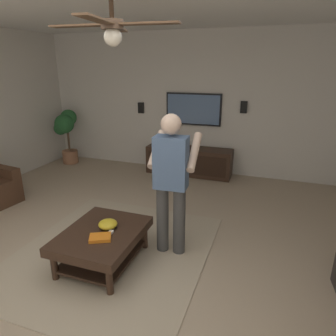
{
  "coord_description": "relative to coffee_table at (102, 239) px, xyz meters",
  "views": [
    {
      "loc": [
        -2.26,
        -1.48,
        2.12
      ],
      "look_at": [
        1.1,
        -0.29,
        0.9
      ],
      "focal_mm": 32.54,
      "sensor_mm": 36.0,
      "label": 1
    }
  ],
  "objects": [
    {
      "name": "book",
      "position": [
        -0.14,
        -0.07,
        0.12
      ],
      "size": [
        0.24,
        0.27,
        0.04
      ],
      "primitive_type": "cube",
      "rotation": [
        0.0,
        0.0,
        5.18
      ],
      "color": "orange",
      "rests_on": "coffee_table"
    },
    {
      "name": "coffee_table",
      "position": [
        0.0,
        0.0,
        0.0
      ],
      "size": [
        1.0,
        0.8,
        0.4
      ],
      "color": "#332116",
      "rests_on": "ground"
    },
    {
      "name": "media_console",
      "position": [
        3.15,
        -0.1,
        -0.02
      ],
      "size": [
        0.45,
        1.7,
        0.55
      ],
      "rotation": [
        0.0,
        0.0,
        3.14
      ],
      "color": "#332116",
      "rests_on": "ground"
    },
    {
      "name": "ceiling_fan",
      "position": [
        0.07,
        -0.22,
        2.12
      ],
      "size": [
        1.19,
        1.21,
        0.46
      ],
      "color": "#4C3828"
    },
    {
      "name": "bowl",
      "position": [
        0.08,
        -0.03,
        0.15
      ],
      "size": [
        0.21,
        0.21,
        0.09
      ],
      "primitive_type": "ellipsoid",
      "color": "gold",
      "rests_on": "coffee_table"
    },
    {
      "name": "vase_round",
      "position": [
        3.17,
        0.27,
        0.36
      ],
      "size": [
        0.22,
        0.22,
        0.22
      ],
      "primitive_type": "sphere",
      "color": "orange",
      "rests_on": "media_console"
    },
    {
      "name": "potted_plant_tall",
      "position": [
        2.94,
        2.64,
        0.48
      ],
      "size": [
        0.6,
        0.44,
        1.18
      ],
      "color": "#9E6B4C",
      "rests_on": "ground"
    },
    {
      "name": "area_rug",
      "position": [
        0.2,
        0.0,
        -0.29
      ],
      "size": [
        2.44,
        2.16,
        0.01
      ],
      "primitive_type": "cube",
      "color": "tan",
      "rests_on": "ground"
    },
    {
      "name": "tv",
      "position": [
        3.39,
        -0.1,
        0.98
      ],
      "size": [
        0.05,
        1.11,
        0.63
      ],
      "rotation": [
        0.0,
        0.0,
        3.14
      ],
      "color": "black"
    },
    {
      "name": "wall_back_tv",
      "position": [
        3.48,
        -0.17,
        1.08
      ],
      "size": [
        0.1,
        6.71,
        2.75
      ],
      "primitive_type": "cube",
      "color": "silver",
      "rests_on": "ground"
    },
    {
      "name": "ground_plane",
      "position": [
        -0.24,
        -0.17,
        -0.3
      ],
      "size": [
        8.82,
        8.82,
        0.0
      ],
      "primitive_type": "plane",
      "color": "tan"
    },
    {
      "name": "wall_speaker_left",
      "position": [
        3.4,
        -1.07,
        1.06
      ],
      "size": [
        0.06,
        0.12,
        0.22
      ],
      "primitive_type": "cube",
      "color": "black"
    },
    {
      "name": "person_standing",
      "position": [
        0.48,
        -0.64,
        0.64
      ],
      "size": [
        0.56,
        0.56,
        1.64
      ],
      "rotation": [
        0.0,
        0.0,
        0.06
      ],
      "color": "#3F3F3F",
      "rests_on": "ground"
    },
    {
      "name": "wall_speaker_right",
      "position": [
        3.4,
        1.04,
        0.96
      ],
      "size": [
        0.06,
        0.12,
        0.22
      ],
      "primitive_type": "cube",
      "color": "black"
    },
    {
      "name": "remote_white",
      "position": [
        -0.05,
        -0.12,
        0.12
      ],
      "size": [
        0.15,
        0.05,
        0.02
      ],
      "primitive_type": "cube",
      "rotation": [
        0.0,
        0.0,
        0.03
      ],
      "color": "white",
      "rests_on": "coffee_table"
    }
  ]
}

